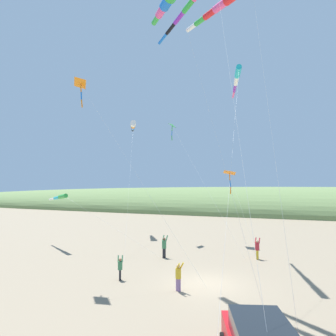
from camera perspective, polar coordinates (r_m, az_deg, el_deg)
name	(u,v)px	position (r m, az deg, el deg)	size (l,w,h in m)	color
ground_plane	(207,283)	(19.89, 7.22, -20.55)	(600.00, 600.00, 0.00)	gray
dune_ridge_grassy	(270,213)	(73.76, 18.43, -7.90)	(28.00, 240.00, 11.71)	#6B844C
person_adult_flyer	(164,246)	(26.04, -0.72, -14.26)	(0.54, 0.43, 1.81)	#232328
person_child_green_jacket	(178,275)	(18.21, 1.95, -19.30)	(0.53, 0.58, 1.62)	#8E6B9E
person_child_grey_jacket	(120,267)	(20.42, -8.91, -17.72)	(0.53, 0.48, 1.49)	#232328
person_bystander_far	(257,248)	(26.54, 16.29, -14.05)	(0.53, 0.42, 1.70)	gold
kite_delta_small_distant	(230,173)	(32.81, 11.47, -0.90)	(6.37, 4.15, 7.68)	orange
kite_windsock_yellow_midlevel	(192,2)	(22.88, 4.42, 28.46)	(12.73, 8.89, 18.86)	#EF4C93
kite_delta_white_trailing	(173,126)	(35.55, 0.86, 7.83)	(7.68, 9.56, 13.23)	green
kite_windsock_black_fish_shape	(60,197)	(31.70, -19.49, -5.14)	(2.92, 14.28, 5.22)	green
kite_windsock_purple_drifting	(167,2)	(24.42, -0.13, 28.54)	(7.40, 8.92, 19.25)	green
kite_windsock_red_high_left	(224,3)	(21.23, 10.42, 27.96)	(9.18, 6.99, 17.18)	#1EB7C6
kite_windsock_teal_far_right	(236,80)	(26.43, 12.63, 15.76)	(20.57, 3.04, 14.78)	#1EB7C6
kite_windsock_rainbow_low_near	(133,126)	(40.97, -6.52, 7.85)	(16.22, 8.36, 14.39)	white
kite_delta_blue_topmost	(82,84)	(22.97, -15.81, 14.76)	(1.13, 9.50, 13.41)	orange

